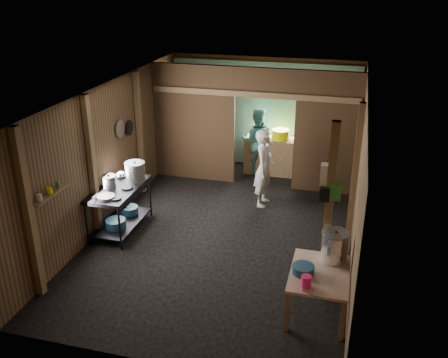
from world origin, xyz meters
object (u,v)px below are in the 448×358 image
(stock_pot, at_px, (335,247))
(stove_pot_large, at_px, (135,172))
(gas_range, at_px, (120,209))
(prep_table, at_px, (318,292))
(yellow_tub, at_px, (280,134))
(cook, at_px, (264,168))
(pink_bucket, at_px, (306,281))

(stock_pot, bearing_deg, stove_pot_large, 158.20)
(gas_range, relative_size, prep_table, 1.32)
(prep_table, relative_size, yellow_tub, 2.74)
(yellow_tub, height_order, cook, cook)
(cook, bearing_deg, yellow_tub, 2.60)
(stove_pot_large, bearing_deg, stock_pot, -21.80)
(gas_range, height_order, pink_bucket, gas_range)
(stock_pot, bearing_deg, cook, 118.48)
(stove_pot_large, bearing_deg, cook, 32.18)
(prep_table, relative_size, stove_pot_large, 2.94)
(prep_table, relative_size, pink_bucket, 6.81)
(pink_bucket, height_order, cook, cook)
(stock_pot, distance_m, pink_bucket, 0.83)
(gas_range, xyz_separation_m, pink_bucket, (3.56, -1.85, 0.30))
(stove_pot_large, height_order, pink_bucket, stove_pot_large)
(cook, bearing_deg, pink_bucket, -156.89)
(prep_table, distance_m, cook, 3.53)
(stove_pot_large, xyz_separation_m, yellow_tub, (2.21, 3.07, -0.06))
(pink_bucket, relative_size, cook, 0.10)
(gas_range, height_order, prep_table, gas_range)
(stock_pot, height_order, cook, cook)
(prep_table, distance_m, pink_bucket, 0.57)
(gas_range, distance_m, stock_pot, 4.04)
(stock_pot, relative_size, yellow_tub, 1.14)
(stove_pot_large, distance_m, yellow_tub, 3.78)
(stove_pot_large, xyz_separation_m, cook, (2.16, 1.36, -0.23))
(prep_table, height_order, stock_pot, stock_pot)
(stock_pot, xyz_separation_m, pink_bucket, (-0.31, -0.76, -0.13))
(gas_range, relative_size, cook, 0.91)
(stove_pot_large, height_order, stock_pot, stove_pot_large)
(gas_range, distance_m, stove_pot_large, 0.73)
(pink_bucket, bearing_deg, cook, 108.92)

